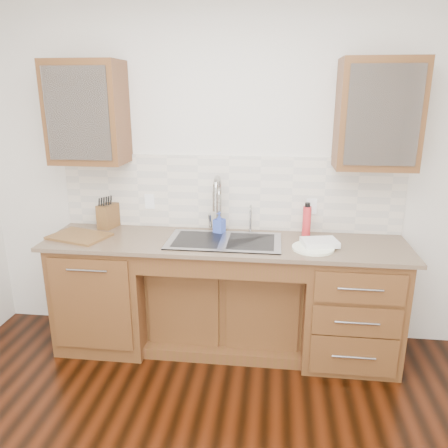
# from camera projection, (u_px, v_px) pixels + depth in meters

# --- Properties ---
(wall_back) EXTENTS (4.00, 0.10, 2.70)m
(wall_back) POSITION_uv_depth(u_px,v_px,m) (230.00, 174.00, 3.48)
(wall_back) COLOR silver
(wall_back) RESTS_ON ground
(base_cabinet_left) EXTENTS (0.70, 0.62, 0.88)m
(base_cabinet_left) POSITION_uv_depth(u_px,v_px,m) (108.00, 291.00, 3.51)
(base_cabinet_left) COLOR #593014
(base_cabinet_left) RESTS_ON ground
(base_cabinet_center) EXTENTS (1.20, 0.44, 0.70)m
(base_cabinet_center) POSITION_uv_depth(u_px,v_px,m) (226.00, 302.00, 3.52)
(base_cabinet_center) COLOR #593014
(base_cabinet_center) RESTS_ON ground
(base_cabinet_right) EXTENTS (0.70, 0.62, 0.88)m
(base_cabinet_right) POSITION_uv_depth(u_px,v_px,m) (349.00, 304.00, 3.30)
(base_cabinet_right) COLOR #593014
(base_cabinet_right) RESTS_ON ground
(countertop) EXTENTS (2.70, 0.65, 0.03)m
(countertop) POSITION_uv_depth(u_px,v_px,m) (224.00, 243.00, 3.26)
(countertop) COLOR #84705B
(countertop) RESTS_ON base_cabinet_left
(backsplash) EXTENTS (2.70, 0.02, 0.59)m
(backsplash) POSITION_uv_depth(u_px,v_px,m) (229.00, 193.00, 3.47)
(backsplash) COLOR beige
(backsplash) RESTS_ON wall_back
(sink) EXTENTS (0.84, 0.46, 0.19)m
(sink) POSITION_uv_depth(u_px,v_px,m) (224.00, 252.00, 3.26)
(sink) COLOR #9E9EA5
(sink) RESTS_ON countertop
(faucet) EXTENTS (0.04, 0.04, 0.40)m
(faucet) POSITION_uv_depth(u_px,v_px,m) (219.00, 207.00, 3.41)
(faucet) COLOR #999993
(faucet) RESTS_ON countertop
(filter_tap) EXTENTS (0.02, 0.02, 0.24)m
(filter_tap) POSITION_uv_depth(u_px,v_px,m) (251.00, 218.00, 3.41)
(filter_tap) COLOR #999993
(filter_tap) RESTS_ON countertop
(upper_cabinet_left) EXTENTS (0.55, 0.34, 0.75)m
(upper_cabinet_left) POSITION_uv_depth(u_px,v_px,m) (87.00, 113.00, 3.25)
(upper_cabinet_left) COLOR #593014
(upper_cabinet_left) RESTS_ON wall_back
(upper_cabinet_right) EXTENTS (0.55, 0.34, 0.75)m
(upper_cabinet_right) POSITION_uv_depth(u_px,v_px,m) (378.00, 115.00, 3.01)
(upper_cabinet_right) COLOR #593014
(upper_cabinet_right) RESTS_ON wall_back
(outlet_left) EXTENTS (0.08, 0.01, 0.12)m
(outlet_left) POSITION_uv_depth(u_px,v_px,m) (150.00, 201.00, 3.55)
(outlet_left) COLOR white
(outlet_left) RESTS_ON backsplash
(outlet_right) EXTENTS (0.08, 0.01, 0.12)m
(outlet_right) POSITION_uv_depth(u_px,v_px,m) (312.00, 206.00, 3.40)
(outlet_right) COLOR white
(outlet_right) RESTS_ON backsplash
(soap_bottle) EXTENTS (0.10, 0.10, 0.17)m
(soap_bottle) POSITION_uv_depth(u_px,v_px,m) (219.00, 223.00, 3.41)
(soap_bottle) COLOR #3852BB
(soap_bottle) RESTS_ON countertop
(water_bottle) EXTENTS (0.08, 0.08, 0.24)m
(water_bottle) POSITION_uv_depth(u_px,v_px,m) (307.00, 222.00, 3.31)
(water_bottle) COLOR red
(water_bottle) RESTS_ON countertop
(plate) EXTENTS (0.39, 0.39, 0.02)m
(plate) POSITION_uv_depth(u_px,v_px,m) (313.00, 248.00, 3.08)
(plate) COLOR white
(plate) RESTS_ON countertop
(dish_towel) EXTENTS (0.28, 0.23, 0.04)m
(dish_towel) POSITION_uv_depth(u_px,v_px,m) (320.00, 242.00, 3.12)
(dish_towel) COLOR silver
(dish_towel) RESTS_ON plate
(knife_block) EXTENTS (0.15, 0.20, 0.19)m
(knife_block) POSITION_uv_depth(u_px,v_px,m) (108.00, 216.00, 3.55)
(knife_block) COLOR brown
(knife_block) RESTS_ON countertop
(cutting_board) EXTENTS (0.49, 0.41, 0.02)m
(cutting_board) POSITION_uv_depth(u_px,v_px,m) (79.00, 236.00, 3.33)
(cutting_board) COLOR #8F5E2D
(cutting_board) RESTS_ON countertop
(cup_left_a) EXTENTS (0.14, 0.14, 0.10)m
(cup_left_a) POSITION_uv_depth(u_px,v_px,m) (71.00, 120.00, 3.28)
(cup_left_a) COLOR white
(cup_left_a) RESTS_ON upper_cabinet_left
(cup_left_b) EXTENTS (0.12, 0.12, 0.09)m
(cup_left_b) POSITION_uv_depth(u_px,v_px,m) (98.00, 121.00, 3.26)
(cup_left_b) COLOR white
(cup_left_b) RESTS_ON upper_cabinet_left
(cup_right_a) EXTENTS (0.17, 0.17, 0.11)m
(cup_right_a) POSITION_uv_depth(u_px,v_px,m) (363.00, 122.00, 3.04)
(cup_right_a) COLOR white
(cup_right_a) RESTS_ON upper_cabinet_right
(cup_right_b) EXTENTS (0.11, 0.11, 0.10)m
(cup_right_b) POSITION_uv_depth(u_px,v_px,m) (384.00, 122.00, 3.02)
(cup_right_b) COLOR white
(cup_right_b) RESTS_ON upper_cabinet_right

